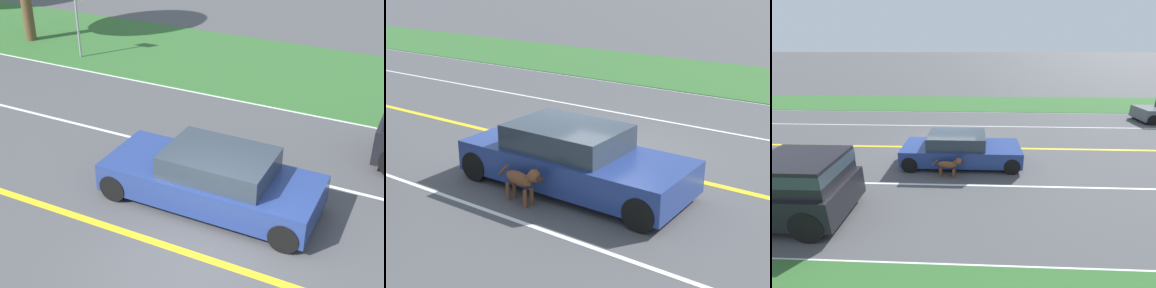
{
  "view_description": "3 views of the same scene",
  "coord_description": "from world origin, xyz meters",
  "views": [
    {
      "loc": [
        -7.04,
        -3.25,
        6.73
      ],
      "look_at": [
        2.0,
        1.25,
        1.16
      ],
      "focal_mm": 50.0,
      "sensor_mm": 36.0,
      "label": 1
    },
    {
      "loc": [
        9.76,
        6.37,
        4.35
      ],
      "look_at": [
        2.42,
        1.21,
        1.23
      ],
      "focal_mm": 50.0,
      "sensor_mm": 36.0,
      "label": 2
    },
    {
      "loc": [
        11.27,
        1.17,
        4.5
      ],
      "look_at": [
        2.26,
        0.79,
        1.05
      ],
      "focal_mm": 24.0,
      "sensor_mm": 36.0,
      "label": 3
    }
  ],
  "objects": [
    {
      "name": "ground_plane",
      "position": [
        0.0,
        0.0,
        0.0
      ],
      "size": [
        400.0,
        400.0,
        0.0
      ],
      "primitive_type": "plane",
      "color": "#4C4C4F"
    },
    {
      "name": "centre_divider_line",
      "position": [
        0.0,
        0.0,
        0.0
      ],
      "size": [
        0.18,
        160.0,
        0.01
      ],
      "primitive_type": "cube",
      "color": "yellow",
      "rests_on": "ground"
    },
    {
      "name": "lane_edge_line_right",
      "position": [
        7.0,
        0.0,
        0.0
      ],
      "size": [
        0.14,
        160.0,
        0.01
      ],
      "primitive_type": "cube",
      "color": "white",
      "rests_on": "ground"
    },
    {
      "name": "lane_dash_same_dir",
      "position": [
        3.5,
        0.0,
        0.0
      ],
      "size": [
        0.1,
        160.0,
        0.01
      ],
      "primitive_type": "cube",
      "color": "white",
      "rests_on": "ground"
    },
    {
      "name": "grass_verge_right",
      "position": [
        10.0,
        0.0,
        0.01
      ],
      "size": [
        6.0,
        160.0,
        0.03
      ],
      "primitive_type": "cube",
      "color": "#33662D",
      "rests_on": "ground"
    },
    {
      "name": "ego_car",
      "position": [
        1.73,
        0.63,
        0.61
      ],
      "size": [
        1.88,
        4.65,
        1.29
      ],
      "color": "navy",
      "rests_on": "ground"
    },
    {
      "name": "dog",
      "position": [
        2.91,
        0.31,
        0.49
      ],
      "size": [
        0.36,
        1.24,
        0.8
      ],
      "rotation": [
        0.0,
        0.0,
        -0.15
      ],
      "color": "brown",
      "rests_on": "ground"
    },
    {
      "name": "street_sign",
      "position": [
        8.02,
        8.82,
        1.62
      ],
      "size": [
        0.11,
        0.64,
        2.59
      ],
      "color": "gray",
      "rests_on": "ground"
    }
  ]
}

